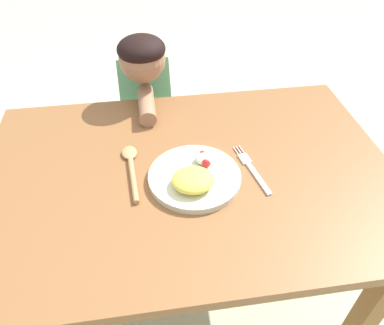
# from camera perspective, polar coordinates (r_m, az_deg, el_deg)

# --- Properties ---
(ground_plane) EXTENTS (8.00, 8.00, 0.00)m
(ground_plane) POSITION_cam_1_polar(r_m,az_deg,el_deg) (1.58, -0.33, -20.38)
(ground_plane) COLOR beige
(dining_table) EXTENTS (1.14, 0.77, 0.71)m
(dining_table) POSITION_cam_1_polar(r_m,az_deg,el_deg) (1.08, -0.46, -5.28)
(dining_table) COLOR brown
(dining_table) RESTS_ON ground_plane
(plate) EXTENTS (0.25, 0.25, 0.06)m
(plate) POSITION_cam_1_polar(r_m,az_deg,el_deg) (0.97, 0.39, -2.24)
(plate) COLOR beige
(plate) RESTS_ON dining_table
(fork) EXTENTS (0.06, 0.21, 0.01)m
(fork) POSITION_cam_1_polar(r_m,az_deg,el_deg) (1.02, 9.34, -1.03)
(fork) COLOR silver
(fork) RESTS_ON dining_table
(spoon) EXTENTS (0.05, 0.23, 0.02)m
(spoon) POSITION_cam_1_polar(r_m,az_deg,el_deg) (1.02, -9.46, -0.56)
(spoon) COLOR tan
(spoon) RESTS_ON dining_table
(person) EXTENTS (0.19, 0.39, 0.93)m
(person) POSITION_cam_1_polar(r_m,az_deg,el_deg) (1.51, -6.73, 5.24)
(person) COLOR #3C5059
(person) RESTS_ON ground_plane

